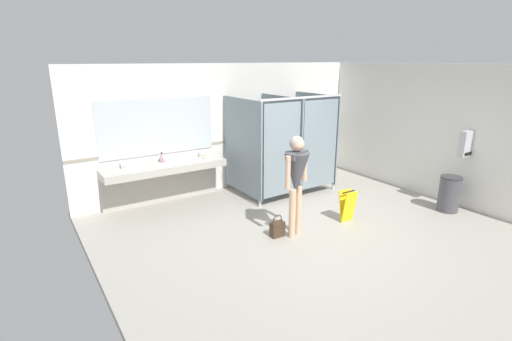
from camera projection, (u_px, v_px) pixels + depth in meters
name	position (u px, v px, depth m)	size (l,w,h in m)	color
ground_plane	(321.00, 235.00, 6.45)	(6.87, 6.51, 0.10)	#9E998E
wall_back	(231.00, 127.00, 8.48)	(6.87, 0.12, 2.72)	silver
wall_side_right	(444.00, 134.00, 7.71)	(0.12, 6.51, 2.72)	silver
wall_back_tile_band	(233.00, 141.00, 8.52)	(6.87, 0.01, 0.06)	#9E937F
vanity_counter	(164.00, 174.00, 7.59)	(2.40, 0.57, 0.94)	#B2ADA3
mirror_panel	(158.00, 127.00, 7.50)	(2.30, 0.02, 1.10)	silver
bathroom_stalls	(287.00, 142.00, 8.14)	(2.02, 1.47, 2.10)	gray
paper_towel_dispenser_upper	(468.00, 143.00, 7.20)	(0.39, 0.13, 0.49)	#B7BABF
trash_bin	(449.00, 194.00, 7.27)	(0.39, 0.39, 0.68)	#47474C
person_standing	(296.00, 174.00, 6.06)	(0.55, 0.51, 1.67)	#DBAD89
handbag	(277.00, 229.00, 6.27)	(0.23, 0.12, 0.38)	#3F2D1E
soap_dispenser	(162.00, 158.00, 7.57)	(0.07, 0.07, 0.21)	#D899B2
paper_cup	(205.00, 157.00, 7.80)	(0.07, 0.07, 0.11)	beige
wet_floor_sign	(348.00, 206.00, 6.82)	(0.28, 0.19, 0.57)	yellow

